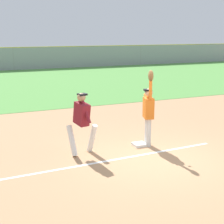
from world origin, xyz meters
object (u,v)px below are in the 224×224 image
first_base (139,144)px  baseball (150,77)px  parked_car_blue (21,59)px  fielder (148,109)px  runner (82,119)px  parked_car_red (113,57)px  parked_car_tan (72,58)px

first_base → baseball: bearing=6.1°
parked_car_blue → fielder: bearing=-95.6°
first_base → runner: bearing=179.8°
fielder → baseball: bearing=-109.6°
baseball → parked_car_red: 28.30m
baseball → parked_car_red: bearing=68.2°
runner → parked_car_blue: 26.60m
parked_car_tan → parked_car_red: (4.60, -0.08, 0.00)m
parked_car_red → baseball: bearing=-107.4°
fielder → parked_car_blue: (0.78, 26.54, -0.45)m
parked_car_blue → parked_car_tan: 5.21m
first_base → parked_car_red: (10.81, 26.28, 0.63)m
baseball → fielder: bearing=-127.2°
fielder → parked_car_red: size_ratio=0.50×
runner → parked_car_blue: bearing=70.1°
fielder → parked_car_red: bearing=-94.3°
fielder → runner: bearing=15.0°
first_base → parked_car_tan: (6.21, 26.36, 0.63)m
parked_car_tan → parked_car_red: size_ratio=0.97×
runner → parked_car_tan: runner is taller
parked_car_blue → parked_car_tan: bearing=-5.0°
parked_car_blue → parked_car_red: bearing=-4.9°
fielder → parked_car_tan: fielder is taller
first_base → fielder: fielder is taller
first_base → runner: 2.03m
first_base → parked_car_tan: parked_car_tan is taller
runner → parked_car_blue: runner is taller
baseball → parked_car_blue: bearing=88.5°
runner → parked_car_tan: size_ratio=0.39×
parked_car_blue → first_base: bearing=-96.1°
baseball → parked_car_blue: baseball is taller
baseball → parked_car_tan: baseball is taller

